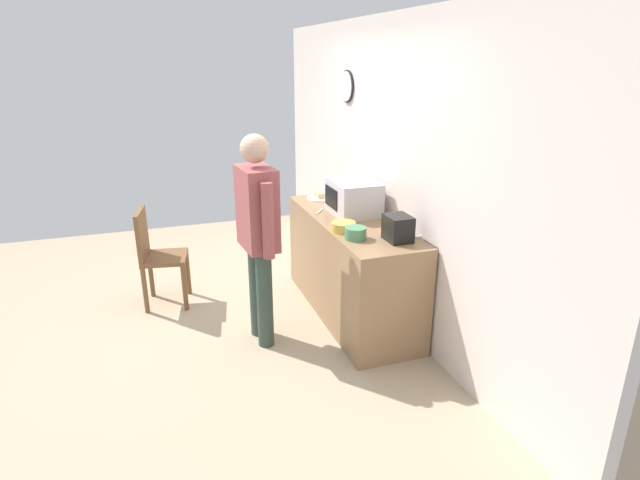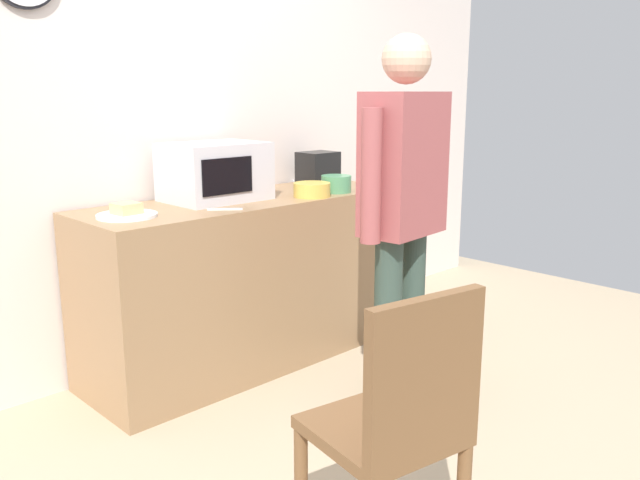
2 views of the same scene
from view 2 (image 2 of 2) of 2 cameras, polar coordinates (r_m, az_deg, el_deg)
The scene contains 12 objects.
ground_plane at distance 2.91m, azimuth 6.97°, elevation -17.79°, with size 6.00×6.00×0.00m, color tan.
back_wall at distance 3.72m, azimuth -12.31°, elevation 9.84°, with size 5.40×0.13×2.60m.
kitchen_counter at distance 3.65m, azimuth -6.12°, elevation -3.50°, with size 1.84×0.62×0.91m, color #93704C.
microwave at distance 3.50m, azimuth -9.08°, elevation 5.86°, with size 0.50×0.39×0.30m.
sandwich_plate at distance 3.13m, azimuth -16.37°, elevation 2.26°, with size 0.27×0.27×0.07m.
salad_bowl at distance 3.74m, azimuth 1.41°, elevation 4.88°, with size 0.17×0.17×0.09m, color #4C8E60.
cereal_bowl at distance 3.58m, azimuth -0.71°, elevation 4.37°, with size 0.20×0.20×0.08m, color gold.
toaster at distance 4.04m, azimuth -0.18°, elevation 6.22°, with size 0.22×0.18×0.20m, color black.
fork_utensil at distance 4.12m, azimuth -1.95°, elevation 5.00°, with size 0.17×0.02×0.01m, color silver.
spoon_utensil at distance 3.21m, azimuth -8.23°, elevation 2.66°, with size 0.17×0.02×0.01m, color silver.
person_standing at distance 3.05m, azimuth 7.17°, elevation 3.82°, with size 0.59×0.28×1.72m.
wooden_chair at distance 2.01m, azimuth 6.80°, elevation -15.53°, with size 0.46×0.46×0.94m.
Camera 2 is at (-1.97, -1.55, 1.48)m, focal length 37.00 mm.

